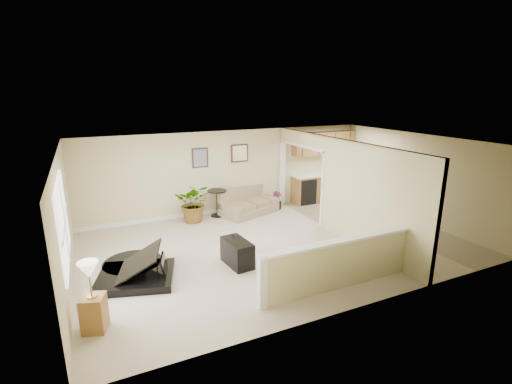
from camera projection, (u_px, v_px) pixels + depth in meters
name	position (u px, v px, depth m)	size (l,w,h in m)	color
floor	(276.00, 245.00, 9.08)	(9.00, 9.00, 0.00)	tan
back_wall	(230.00, 171.00, 11.37)	(9.00, 0.04, 2.50)	#C8BC88
front_wall	(362.00, 241.00, 6.13)	(9.00, 0.04, 2.50)	#C8BC88
left_wall	(64.00, 224.00, 6.91)	(0.04, 6.00, 2.50)	#C8BC88
right_wall	(415.00, 177.00, 10.59)	(0.04, 6.00, 2.50)	#C8BC88
ceiling	(277.00, 143.00, 8.41)	(9.00, 6.00, 0.04)	white
kitchen_vinyl	(375.00, 225.00, 10.37)	(2.70, 6.00, 0.01)	tan
interior_partition	(332.00, 187.00, 9.71)	(0.18, 5.99, 2.50)	#C8BC88
pony_half_wall	(337.00, 263.00, 6.97)	(3.42, 0.22, 1.00)	#C8BC88
left_window	(62.00, 222.00, 6.42)	(0.05, 2.15, 1.45)	white
wall_art_left	(200.00, 158.00, 10.82)	(0.48, 0.04, 0.58)	#3C2216
wall_mirror	(240.00, 153.00, 11.32)	(0.55, 0.04, 0.55)	#3C2216
kitchen_cabinets	(321.00, 175.00, 12.54)	(2.36, 0.65, 2.33)	olive
piano	(131.00, 251.00, 7.35)	(1.97, 1.97, 1.38)	black
piano_bench	(237.00, 253.00, 7.99)	(0.42, 0.84, 0.56)	black
loveseat	(248.00, 201.00, 11.33)	(2.00, 1.46, 0.98)	#967B5F
accent_table	(217.00, 200.00, 11.02)	(0.56, 0.56, 0.81)	black
palm_plant	(194.00, 203.00, 10.56)	(1.28, 1.21, 1.13)	black
small_plant	(277.00, 201.00, 11.77)	(0.33, 0.33, 0.57)	black
lamp_stand	(93.00, 302.00, 5.73)	(0.44, 0.44, 1.18)	olive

